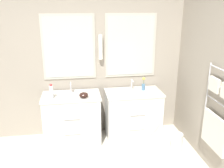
# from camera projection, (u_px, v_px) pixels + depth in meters

# --- Properties ---
(wall_back) EXTENTS (4.87, 0.15, 2.60)m
(wall_back) POSITION_uv_depth(u_px,v_px,m) (83.00, 58.00, 4.02)
(wall_back) COLOR #9E9384
(wall_back) RESTS_ON ground_plane
(wall_right) EXTENTS (0.13, 3.97, 2.60)m
(wall_right) POSITION_uv_depth(u_px,v_px,m) (216.00, 73.00, 3.20)
(wall_right) COLOR #9E9384
(wall_right) RESTS_ON ground_plane
(vanity_left) EXTENTS (0.90, 0.58, 0.79)m
(vanity_left) POSITION_uv_depth(u_px,v_px,m) (72.00, 119.00, 3.94)
(vanity_left) COLOR white
(vanity_left) RESTS_ON ground_plane
(vanity_right) EXTENTS (0.90, 0.58, 0.79)m
(vanity_right) POSITION_uv_depth(u_px,v_px,m) (133.00, 115.00, 4.08)
(vanity_right) COLOR white
(vanity_right) RESTS_ON ground_plane
(faucet_left) EXTENTS (0.17, 0.11, 0.17)m
(faucet_left) POSITION_uv_depth(u_px,v_px,m) (71.00, 88.00, 3.94)
(faucet_left) COLOR silver
(faucet_left) RESTS_ON vanity_left
(faucet_right) EXTENTS (0.17, 0.11, 0.17)m
(faucet_right) POSITION_uv_depth(u_px,v_px,m) (132.00, 85.00, 4.08)
(faucet_right) COLOR silver
(faucet_right) RESTS_ON vanity_right
(toiletry_bottle) EXTENTS (0.06, 0.06, 0.22)m
(toiletry_bottle) POSITION_uv_depth(u_px,v_px,m) (51.00, 92.00, 3.70)
(toiletry_bottle) COLOR silver
(toiletry_bottle) RESTS_ON vanity_left
(amenity_bowl) EXTENTS (0.14, 0.14, 0.08)m
(amenity_bowl) POSITION_uv_depth(u_px,v_px,m) (84.00, 95.00, 3.73)
(amenity_bowl) COLOR black
(amenity_bowl) RESTS_ON vanity_left
(flower_vase) EXTENTS (0.06, 0.06, 0.22)m
(flower_vase) POSITION_uv_depth(u_px,v_px,m) (143.00, 85.00, 4.04)
(flower_vase) COLOR teal
(flower_vase) RESTS_ON vanity_right
(waste_bin) EXTENTS (0.18, 0.18, 0.28)m
(waste_bin) POSITION_uv_depth(u_px,v_px,m) (177.00, 142.00, 3.78)
(waste_bin) COLOR silver
(waste_bin) RESTS_ON ground_plane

